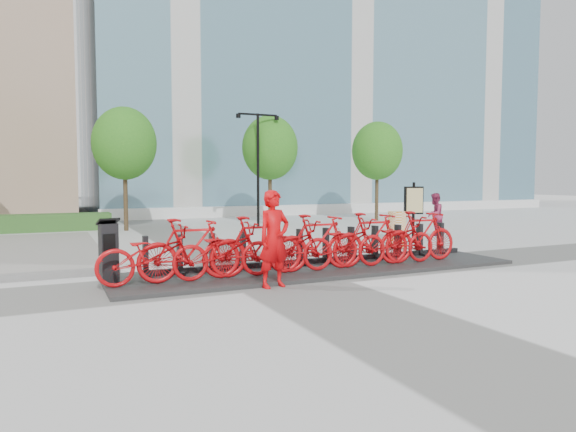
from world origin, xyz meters
name	(u,v)px	position (x,y,z in m)	size (l,w,h in m)	color
ground	(276,277)	(0.00, 0.00, 0.00)	(120.00, 120.00, 0.00)	silver
glass_building	(306,52)	(14.00, 26.00, 12.00)	(32.00, 16.00, 24.00)	#3A6480
hedge_b	(33,223)	(-5.00, 13.20, 0.35)	(6.00, 1.20, 0.70)	#25481E
tree_1	(124,144)	(-1.50, 12.00, 3.59)	(2.60, 2.60, 5.10)	#2F2012
tree_2	(270,148)	(5.00, 12.00, 3.59)	(2.60, 2.60, 5.10)	#2F2012
tree_3	(377,151)	(11.00, 12.00, 3.59)	(2.60, 2.60, 5.10)	#2F2012
streetlamp	(258,156)	(4.00, 11.00, 3.13)	(2.00, 0.20, 5.00)	black
dock_pad	(322,269)	(1.30, 0.30, 0.04)	(9.60, 2.40, 0.08)	#2A2A2A
dock_rail_posts	(314,246)	(1.36, 0.77, 0.51)	(8.02, 0.50, 0.85)	black
bike_0	(154,255)	(-2.60, -0.05, 0.65)	(0.76, 2.17, 1.14)	#B3090D
bike_1	(190,250)	(-1.88, -0.05, 0.71)	(0.59, 2.10, 1.26)	#B3090D
bike_2	(225,251)	(-1.16, -0.05, 0.65)	(0.76, 2.17, 1.14)	#B3090D
bike_3	(257,246)	(-0.44, -0.05, 0.71)	(0.59, 2.10, 1.26)	#B3090D
bike_4	(288,247)	(0.28, -0.05, 0.65)	(0.76, 2.17, 1.14)	#B3090D
bike_5	(318,242)	(1.00, -0.05, 0.71)	(0.59, 2.10, 1.26)	#B3090D
bike_6	(345,243)	(1.72, -0.05, 0.65)	(0.76, 2.17, 1.14)	#B3090D
bike_7	(371,239)	(2.44, -0.05, 0.71)	(0.59, 2.10, 1.26)	#B3090D
bike_8	(396,240)	(3.16, -0.05, 0.65)	(0.76, 2.17, 1.14)	#B3090D
bike_9	(420,236)	(3.88, -0.05, 0.71)	(0.59, 2.10, 1.26)	#B3090D
kiosk	(109,251)	(-3.36, 0.50, 0.69)	(0.44, 0.39, 1.28)	black
worker_red	(274,239)	(-0.45, -0.95, 0.95)	(0.69, 0.45, 1.90)	red
pedestrian	(435,214)	(8.77, 5.04, 0.81)	(0.78, 0.61, 1.61)	#95284F
construction_barrel	(397,229)	(5.52, 3.05, 0.56)	(0.58, 0.58, 1.11)	orange
map_sign	(414,203)	(6.56, 3.54, 1.34)	(0.67, 0.25, 2.02)	black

